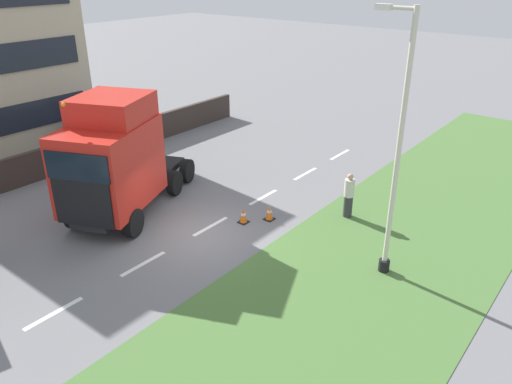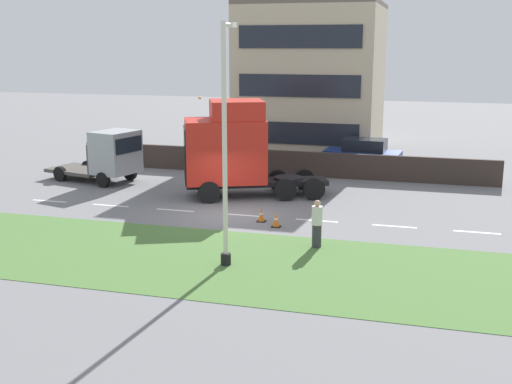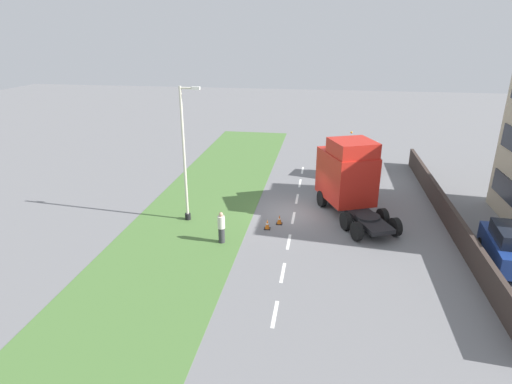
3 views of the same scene
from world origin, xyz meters
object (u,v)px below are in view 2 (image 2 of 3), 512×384
pedestrian (317,224)px  traffic_cone_lead (276,220)px  lorry_cab (231,149)px  parked_car (363,156)px  flatbed_truck (110,156)px  lamp_post (225,157)px  traffic_cone_trailing (261,215)px

pedestrian → traffic_cone_lead: 3.08m
lorry_cab → parked_car: size_ratio=1.61×
lorry_cab → flatbed_truck: bearing=56.6°
flatbed_truck → lamp_post: lamp_post is taller
parked_car → pedestrian: bearing=-175.4°
parked_car → traffic_cone_trailing: parked_car is taller
lorry_cab → traffic_cone_lead: 6.04m
parked_car → traffic_cone_lead: size_ratio=7.61×
lorry_cab → pedestrian: size_ratio=4.00×
lamp_post → traffic_cone_lead: (4.86, -0.52, -3.38)m
parked_car → pedestrian: size_ratio=2.49×
flatbed_truck → traffic_cone_trailing: flatbed_truck is taller
pedestrian → traffic_cone_trailing: (2.82, 2.85, -0.59)m
parked_car → flatbed_truck: bearing=121.1°
flatbed_truck → traffic_cone_lead: size_ratio=9.60×
traffic_cone_lead → traffic_cone_trailing: 1.00m
flatbed_truck → traffic_cone_lead: flatbed_truck is taller
lorry_cab → lamp_post: size_ratio=0.89×
parked_car → traffic_cone_trailing: bearing=170.6°
lorry_cab → traffic_cone_lead: (-4.57, -3.38, -2.06)m
flatbed_truck → lamp_post: size_ratio=0.70×
parked_car → traffic_cone_lead: parked_car is taller
flatbed_truck → parked_car: 14.12m
lamp_post → traffic_cone_trailing: size_ratio=13.70×
lorry_cab → traffic_cone_lead: bearing=-166.6°
lorry_cab → flatbed_truck: lorry_cab is taller
flatbed_truck → traffic_cone_trailing: 11.14m
lorry_cab → pedestrian: 8.81m
parked_car → pedestrian: (-14.33, 0.05, -0.10)m
traffic_cone_lead → lorry_cab: bearing=36.5°
parked_car → lamp_post: size_ratio=0.56×
traffic_cone_trailing → lorry_cab: bearing=33.3°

